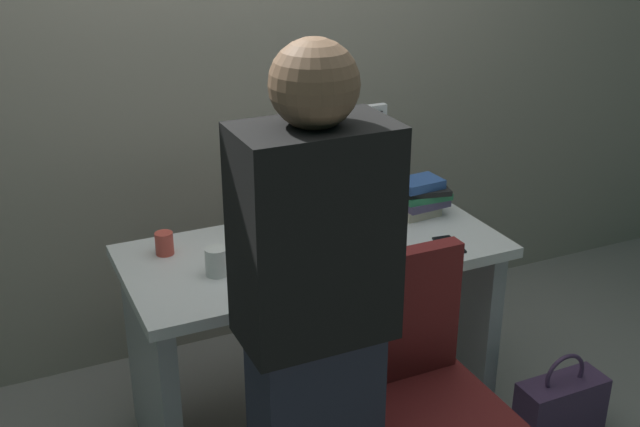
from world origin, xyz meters
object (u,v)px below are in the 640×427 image
object	(u,v)px
monitor	(320,165)
cup_near_keyboard	(217,261)
mouse	(392,246)
handbag	(560,409)
office_chair	(419,416)
keyboard	(318,263)
cell_phone	(449,245)
cup_by_monitor	(164,243)
book_stack	(420,196)
desk	(314,303)
person_at_desk	(315,336)

from	to	relation	value
monitor	cup_near_keyboard	size ratio (longest dim) A/B	5.57
mouse	handbag	size ratio (longest dim) A/B	0.26
office_chair	keyboard	world-z (taller)	office_chair
cell_phone	office_chair	bearing A→B (deg)	-122.68
office_chair	handbag	xyz separation A→B (m)	(0.72, 0.13, -0.29)
mouse	cup_near_keyboard	bearing A→B (deg)	172.33
office_chair	cup_by_monitor	world-z (taller)	office_chair
cup_near_keyboard	cup_by_monitor	bearing A→B (deg)	117.55
keyboard	cell_phone	xyz separation A→B (m)	(0.50, -0.06, -0.01)
monitor	mouse	bearing A→B (deg)	-62.02
handbag	cup_by_monitor	bearing A→B (deg)	151.82
mouse	cup_near_keyboard	distance (m)	0.63
cup_by_monitor	handbag	bearing A→B (deg)	-28.18
cup_by_monitor	book_stack	bearing A→B (deg)	-4.06
keyboard	cup_by_monitor	distance (m)	0.55
cell_phone	keyboard	bearing A→B (deg)	-178.98
mouse	handbag	world-z (taller)	mouse
cup_by_monitor	cell_phone	size ratio (longest dim) A/B	0.57
office_chair	keyboard	bearing A→B (deg)	102.36
keyboard	cup_near_keyboard	world-z (taller)	cup_near_keyboard
mouse	desk	bearing A→B (deg)	148.97
office_chair	person_at_desk	size ratio (longest dim) A/B	0.57
desk	book_stack	xyz separation A→B (m)	(0.50, 0.10, 0.31)
keyboard	cell_phone	distance (m)	0.50
mouse	monitor	bearing A→B (deg)	117.98
cup_by_monitor	desk	bearing A→B (deg)	-18.41
keyboard	cup_by_monitor	size ratio (longest dim) A/B	5.25
monitor	handbag	world-z (taller)	monitor
cup_near_keyboard	cell_phone	world-z (taller)	cup_near_keyboard
office_chair	mouse	bearing A→B (deg)	70.60
person_at_desk	cup_near_keyboard	bearing A→B (deg)	96.61
handbag	cell_phone	bearing A→B (deg)	135.94
monitor	cup_near_keyboard	bearing A→B (deg)	-157.17
monitor	keyboard	distance (m)	0.40
person_at_desk	mouse	bearing A→B (deg)	44.84
cup_by_monitor	monitor	bearing A→B (deg)	-2.73
monitor	cell_phone	world-z (taller)	monitor
desk	mouse	size ratio (longest dim) A/B	13.69
desk	mouse	bearing A→B (deg)	-31.03
desk	monitor	xyz separation A→B (m)	(0.09, 0.14, 0.49)
monitor	handbag	xyz separation A→B (m)	(0.69, -0.66, -0.86)
book_stack	handbag	distance (m)	0.96
monitor	mouse	distance (m)	0.40
mouse	book_stack	size ratio (longest dim) A/B	0.42
mouse	book_stack	bearing A→B (deg)	42.75
cup_near_keyboard	handbag	world-z (taller)	cup_near_keyboard
cup_near_keyboard	book_stack	size ratio (longest dim) A/B	0.41
keyboard	book_stack	size ratio (longest dim) A/B	1.82
book_stack	cup_near_keyboard	bearing A→B (deg)	-169.97
desk	book_stack	distance (m)	0.60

